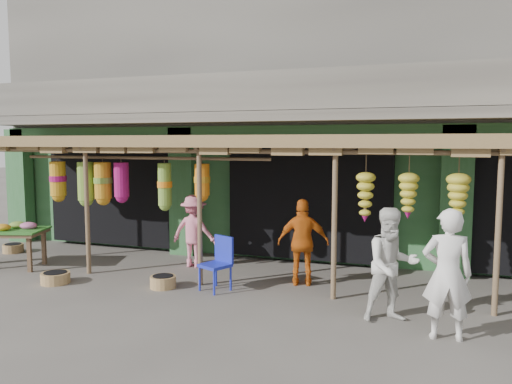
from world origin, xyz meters
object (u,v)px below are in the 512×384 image
(flower_table, at_px, (6,231))
(person_shopper, at_px, (194,231))
(person_vendor, at_px, (303,242))
(blue_chair, at_px, (219,260))
(person_right, at_px, (392,265))
(person_front, at_px, (447,274))

(flower_table, xyz_separation_m, person_shopper, (3.72, 1.39, -0.00))
(person_vendor, height_order, person_shopper, person_vendor)
(blue_chair, relative_size, person_shopper, 0.63)
(person_right, distance_m, person_shopper, 4.68)
(person_right, bearing_deg, flower_table, 149.88)
(person_shopper, bearing_deg, blue_chair, 130.44)
(blue_chair, bearing_deg, person_shopper, 154.94)
(flower_table, distance_m, person_right, 7.97)
(flower_table, relative_size, person_front, 1.01)
(blue_chair, xyz_separation_m, person_vendor, (1.37, 0.79, 0.27))
(blue_chair, height_order, person_vendor, person_vendor)
(person_front, distance_m, person_right, 0.89)
(person_vendor, bearing_deg, blue_chair, 16.87)
(person_shopper, bearing_deg, person_front, 153.82)
(flower_table, bearing_deg, person_right, -22.13)
(flower_table, bearing_deg, person_vendor, -10.48)
(flower_table, xyz_separation_m, person_right, (7.95, -0.61, 0.07))
(person_front, bearing_deg, person_shopper, -32.54)
(person_shopper, bearing_deg, person_right, 154.79)
(person_front, bearing_deg, blue_chair, -22.12)
(flower_table, bearing_deg, blue_chair, -17.60)
(blue_chair, height_order, person_front, person_front)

